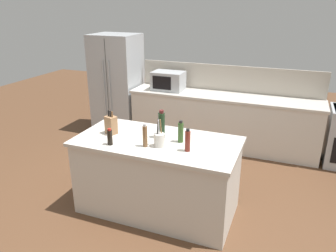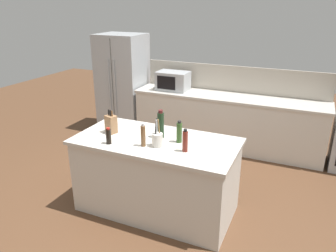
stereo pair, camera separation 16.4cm
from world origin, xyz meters
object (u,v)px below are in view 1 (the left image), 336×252
Objects in this scene: olive_oil_bottle at (181,132)px; pepper_grinder at (145,136)px; knife_block at (111,125)px; utensil_crock at (159,139)px; microwave at (168,81)px; vinegar_bottle at (188,141)px; soy_sauce_bottle at (110,137)px; refrigerator at (117,84)px; wine_bottle at (162,125)px.

olive_oil_bottle is 0.96× the size of pepper_grinder.
knife_block is 0.91× the size of utensil_crock.
microwave is 2.19× the size of vinegar_bottle.
vinegar_bottle is (1.14, -2.35, -0.05)m from microwave.
microwave is 2.53m from soy_sauce_bottle.
wine_bottle is (1.84, -2.16, 0.16)m from refrigerator.
refrigerator is at bearing 128.46° from utensil_crock.
utensil_crock reaches higher than soy_sauce_bottle.
vinegar_bottle is at bearing -47.06° from refrigerator.
knife_block is 1.03m from vinegar_bottle.
olive_oil_bottle is 0.42m from pepper_grinder.
utensil_crock reaches higher than pepper_grinder.
microwave is 2.49m from utensil_crock.
refrigerator reaches higher than knife_block.
utensil_crock is (0.69, -0.13, -0.03)m from knife_block.
knife_block is (1.22, -2.27, 0.11)m from refrigerator.
olive_oil_bottle is (0.18, 0.20, 0.04)m from utensil_crock.
utensil_crock is 0.16m from pepper_grinder.
soy_sauce_bottle is (-0.46, -0.40, -0.07)m from wine_bottle.
vinegar_bottle is at bearing -0.27° from utensil_crock.
microwave is (1.09, -0.05, 0.16)m from refrigerator.
soy_sauce_bottle is (0.16, -0.29, -0.02)m from knife_block.
refrigerator is 3.03m from pepper_grinder.
utensil_crock reaches higher than vinegar_bottle.
pepper_grinder reaches higher than soy_sauce_bottle.
wine_bottle is 0.26m from olive_oil_bottle.
wine_bottle is 0.31m from pepper_grinder.
olive_oil_bottle is (0.25, -0.04, -0.04)m from wine_bottle.
microwave is 2.17× the size of olive_oil_bottle.
knife_block is 1.14× the size of vinegar_bottle.
vinegar_bottle is at bearing -64.05° from microwave.
pepper_grinder is at bearing -157.84° from utensil_crock.
knife_block is 1.51× the size of soy_sauce_bottle.
utensil_crock is at bearing 179.73° from vinegar_bottle.
utensil_crock is 1.24× the size of olive_oil_bottle.
wine_bottle is at bearing 41.07° from soy_sauce_bottle.
refrigerator is 3.03m from olive_oil_bottle.
microwave is 2.90× the size of soy_sauce_bottle.
wine_bottle is (0.62, 0.11, 0.05)m from knife_block.
wine_bottle is 1.77× the size of soy_sauce_bottle.
pepper_grinder is (-0.32, -0.26, 0.00)m from olive_oil_bottle.
pepper_grinder is (0.67, -2.41, -0.04)m from microwave.
utensil_crock is at bearing -131.65° from olive_oil_bottle.
microwave is 2.37m from olive_oil_bottle.
olive_oil_bottle is at bearing 27.00° from soy_sauce_bottle.
refrigerator reaches higher than vinegar_bottle.
utensil_crock is at bearing -70.87° from microwave.
refrigerator is 3.37× the size of microwave.
microwave is 1.93× the size of knife_block.
microwave reaches higher than pepper_grinder.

